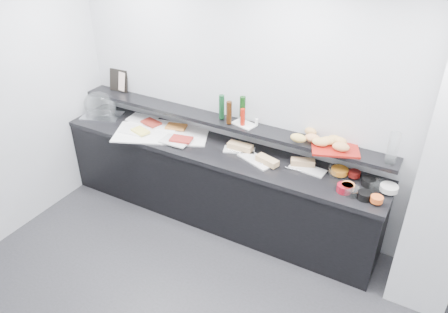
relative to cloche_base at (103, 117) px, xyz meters
The scene contains 56 objects.
back_wall 2.29m from the cloche_base, ahead, with size 5.00×0.02×2.70m, color silver.
ceiling 3.30m from the cloche_base, 36.84° to the right, with size 5.00×5.00×0.00m, color white.
buffet_cabinet 1.60m from the cloche_base, ahead, with size 3.60×0.60×0.85m, color black.
counter_top 1.52m from the cloche_base, ahead, with size 3.62×0.62×0.05m, color black.
wall_shelf 1.55m from the cloche_base, ahead, with size 3.60×0.25×0.04m, color black.
cloche_base is the anchor object (origin of this frame).
cloche_dome 0.14m from the cloche_base, 144.36° to the left, with size 0.41×0.27×0.34m, color white.
linen_runner 0.85m from the cloche_base, ahead, with size 1.03×0.49×0.01m, color white.
platter_meat_a 0.48m from the cloche_base, 21.71° to the left, with size 0.33×0.22×0.01m, color white.
food_meat_a 0.64m from the cloche_base, 10.82° to the left, with size 0.22×0.14×0.02m, color maroon.
platter_salmon 0.81m from the cloche_base, 12.75° to the left, with size 0.32×0.22×0.01m, color white.
food_salmon 0.95m from the cloche_base, 10.76° to the left, with size 0.23×0.14×0.02m, color #C77128.
platter_cheese 0.57m from the cloche_base, 10.66° to the right, with size 0.28×0.19×0.01m, color white.
food_cheese 0.66m from the cloche_base, ahead, with size 0.20×0.13×0.02m, color #FFEF63.
platter_meat_b 1.10m from the cloche_base, ahead, with size 0.31×0.21×0.01m, color silver.
food_meat_b 1.15m from the cloche_base, ahead, with size 0.23×0.15×0.02m, color maroon.
sandwich_plate_left 1.78m from the cloche_base, ahead, with size 0.32×0.14×0.01m, color silver.
sandwich_food_left 1.78m from the cloche_base, ahead, with size 0.26×0.10×0.06m, color tan.
tongs_left 1.77m from the cloche_base, ahead, with size 0.01×0.01×0.16m, color silver.
sandwich_plate_mid 2.01m from the cloche_base, ahead, with size 0.39×0.17×0.01m, color silver.
sandwich_food_mid 2.14m from the cloche_base, ahead, with size 0.24×0.09×0.06m, color tan.
tongs_mid 2.15m from the cloche_base, ahead, with size 0.01×0.01×0.16m, color silver.
sandwich_plate_right 2.52m from the cloche_base, ahead, with size 0.35×0.15×0.01m, color silver.
sandwich_food_right 2.46m from the cloche_base, ahead, with size 0.23×0.09×0.06m, color tan.
tongs_right 2.40m from the cloche_base, ahead, with size 0.01×0.01×0.16m, color silver.
bowl_glass_fruit 2.80m from the cloche_base, ahead, with size 0.17×0.17×0.07m, color white.
fill_glass_fruit 2.82m from the cloche_base, ahead, with size 0.16×0.16×0.05m, color #C7731B.
bowl_black_jam 3.09m from the cloche_base, ahead, with size 0.12×0.12×0.07m, color black.
fill_black_jam 2.95m from the cloche_base, ahead, with size 0.11×0.11×0.05m, color #590F0C.
bowl_glass_cream 3.19m from the cloche_base, ahead, with size 0.17×0.17×0.07m, color silver.
fill_glass_cream 3.28m from the cloche_base, ahead, with size 0.16×0.16×0.05m, color silver.
bowl_red_jam 2.93m from the cloche_base, ahead, with size 0.13×0.13×0.07m, color maroon.
fill_red_jam 2.95m from the cloche_base, ahead, with size 0.11×0.11×0.05m, color #58100C.
bowl_glass_salmon 3.00m from the cloche_base, ahead, with size 0.14×0.14×0.07m, color silver.
fill_glass_salmon 2.95m from the cloche_base, ahead, with size 0.12×0.12×0.05m, color #FD843D.
bowl_black_fruit 3.11m from the cloche_base, ahead, with size 0.12×0.12×0.07m, color black.
fill_black_fruit 3.22m from the cloche_base, ahead, with size 0.11×0.11×0.05m, color orange.
framed_print 0.47m from the cloche_base, 82.14° to the left, with size 0.24×0.02×0.26m, color black.
print_art 0.47m from the cloche_base, 78.90° to the left, with size 0.18×0.00×0.22m, color beige.
condiment_tray 1.79m from the cloche_base, ahead, with size 0.24×0.15×0.01m, color white.
bottle_green_a 1.56m from the cloche_base, ahead, with size 0.06×0.06×0.26m, color #103C1D.
bottle_brown 1.67m from the cloche_base, ahead, with size 0.06×0.06×0.24m, color #351B09.
bottle_green_b 1.79m from the cloche_base, ahead, with size 0.06×0.06×0.28m, color #0E360F.
bottle_hot 1.80m from the cloche_base, ahead, with size 0.05×0.05×0.18m, color #B51B0C.
shaker_salt 1.77m from the cloche_base, ahead, with size 0.03×0.03×0.07m, color white.
shaker_pepper 1.93m from the cloche_base, ahead, with size 0.03×0.03×0.07m, color white.
bread_tray 2.75m from the cloche_base, ahead, with size 0.43×0.30×0.02m, color maroon.
bread_roll_nw 2.49m from the cloche_base, ahead, with size 0.12×0.08×0.08m, color tan.
bread_roll_n 2.73m from the cloche_base, ahead, with size 0.15×0.09×0.08m, color tan.
bread_roll_ne 2.78m from the cloche_base, ahead, with size 0.13×0.08×0.08m, color tan.
bread_roll_sw 2.41m from the cloche_base, ahead, with size 0.16×0.10×0.08m, color gold.
bread_roll_s 2.62m from the cloche_base, ahead, with size 0.16×0.10×0.08m, color tan.
bread_roll_se 2.81m from the cloche_base, ahead, with size 0.16×0.10×0.08m, color #C3844A.
bread_roll_midw 2.53m from the cloche_base, ahead, with size 0.15×0.09×0.08m, color #CC854E.
bread_roll_mide 2.67m from the cloche_base, ahead, with size 0.16×0.10×0.08m, color tan.
carafe 3.26m from the cloche_base, ahead, with size 0.10×0.10×0.30m, color white.
Camera 1 is at (1.32, -1.72, 3.19)m, focal length 35.00 mm.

